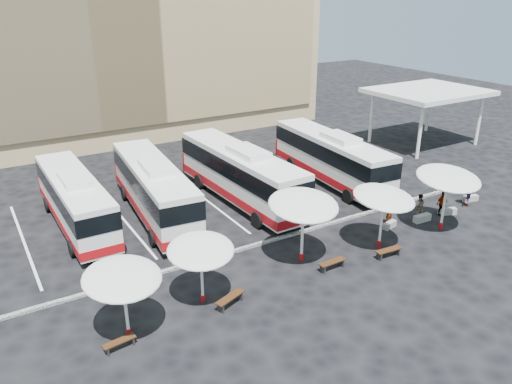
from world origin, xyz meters
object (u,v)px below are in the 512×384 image
bus_0 (75,199)px  wood_bench_2 (332,263)px  sunshade_0 (122,278)px  sunshade_2 (303,205)px  conc_bench_3 (470,198)px  passenger_0 (390,213)px  passenger_2 (442,203)px  wood_bench_3 (389,251)px  conc_bench_0 (390,225)px  bus_3 (331,156)px  sunshade_1 (201,250)px  conc_bench_2 (447,211)px  passenger_1 (419,206)px  bus_2 (240,173)px  conc_bench_1 (422,218)px  bus_1 (154,187)px  sunshade_4 (448,178)px  wood_bench_1 (230,299)px  wood_bench_0 (119,343)px  sunshade_3 (384,198)px  passenger_3 (467,194)px

bus_0 → wood_bench_2: (10.33, -12.38, -1.48)m
sunshade_0 → sunshade_2: 10.25m
conc_bench_3 → passenger_0: bearing=178.3°
passenger_0 → passenger_2: 4.06m
wood_bench_3 → passenger_0: passenger_0 is taller
sunshade_2 → conc_bench_0: (7.12, 0.43, -3.13)m
bus_3 → sunshade_1: (-15.39, -9.49, 0.74)m
sunshade_2 → conc_bench_2: 12.26m
passenger_0 → conc_bench_3: bearing=-24.9°
passenger_0 → passenger_1: passenger_0 is taller
passenger_2 → bus_2: bearing=138.0°
conc_bench_1 → conc_bench_2: 2.29m
sunshade_2 → wood_bench_2: 3.47m
bus_1 → sunshade_4: size_ratio=2.86×
sunshade_4 → wood_bench_1: 15.37m
conc_bench_0 → conc_bench_3: bearing=1.0°
bus_1 → conc_bench_3: (19.78, -9.20, -1.79)m
bus_0 → passenger_0: size_ratio=6.99×
wood_bench_0 → conc_bench_2: bearing=4.9°
sunshade_4 → conc_bench_3: size_ratio=3.93×
bus_1 → passenger_2: size_ratio=7.36×
bus_3 → sunshade_3: (-4.31, -9.83, 1.05)m
conc_bench_1 → sunshade_1: bearing=-177.3°
bus_1 → wood_bench_0: bearing=-111.8°
sunshade_2 → conc_bench_2: bearing=-0.4°
wood_bench_2 → passenger_3: passenger_3 is taller
passenger_2 → passenger_0: bearing=169.1°
sunshade_2 → bus_2: bearing=82.0°
conc_bench_0 → wood_bench_0: bearing=-172.2°
bus_3 → sunshade_4: bus_3 is taller
sunshade_0 → wood_bench_1: 5.41m
sunshade_2 → wood_bench_1: (-5.36, -1.69, -2.94)m
bus_2 → conc_bench_3: size_ratio=11.69×
bus_0 → passenger_3: size_ratio=6.51×
wood_bench_2 → conc_bench_2: (11.00, 1.52, -0.16)m
bus_1 → sunshade_2: 10.94m
sunshade_0 → wood_bench_2: bearing=-1.1°
sunshade_0 → wood_bench_0: sunshade_0 is taller
bus_2 → passenger_1: (8.59, -8.42, -1.27)m
bus_2 → conc_bench_1: bus_2 is taller
passenger_1 → conc_bench_3: bearing=-143.9°
conc_bench_0 → passenger_0: size_ratio=0.65×
passenger_3 → wood_bench_0: bearing=-28.5°
conc_bench_0 → conc_bench_2: bearing=-6.2°
sunshade_1 → passenger_1: 16.33m
sunshade_2 → conc_bench_2: size_ratio=3.62×
wood_bench_2 → conc_bench_1: size_ratio=1.32×
sunshade_1 → sunshade_3: sunshade_3 is taller
bus_0 → bus_3: 18.66m
conc_bench_1 → passenger_0: bearing=160.2°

